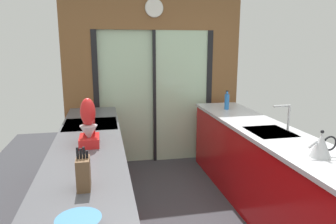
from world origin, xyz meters
name	(u,v)px	position (x,y,z in m)	size (l,w,h in m)	color
ground_plane	(183,221)	(0.00, 0.60, -0.01)	(5.04, 7.60, 0.02)	#38383D
back_wall_unit	(154,63)	(0.00, 2.40, 1.52)	(2.64, 0.12, 2.70)	brown
left_counter_run	(89,212)	(-0.91, 0.13, 0.47)	(0.62, 3.80, 0.92)	#AD0C0F
right_counter_run	(282,183)	(0.91, 0.30, 0.46)	(0.62, 3.80, 0.92)	#AD0C0F
sink_faucet	(286,113)	(1.06, 0.55, 1.10)	(0.19, 0.02, 0.27)	#B7BABC
oven_range	(93,163)	(-0.91, 1.25, 0.46)	(0.60, 0.60, 0.92)	#B7BABC
mixing_bowl_far	(79,224)	(-0.89, -0.85, 0.95)	(0.22, 0.22, 0.06)	teal
knife_block	(83,173)	(-0.89, -0.40, 1.02)	(0.08, 0.14, 0.27)	brown
stand_mixer	(89,127)	(-0.89, 0.47, 1.08)	(0.17, 0.27, 0.42)	red
kettle	(321,145)	(0.89, -0.21, 1.02)	(0.25, 0.16, 0.22)	#B7BABC
soap_bottle_far	(227,101)	(0.89, 1.70, 1.03)	(0.06, 0.06, 0.26)	#286BB7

